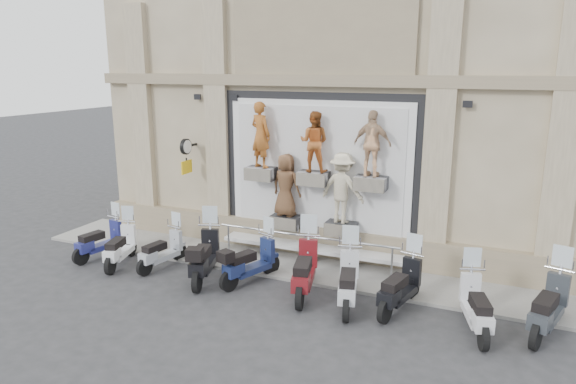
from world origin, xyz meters
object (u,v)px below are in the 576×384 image
Objects in this scene: scooter_e at (250,253)px; scooter_g at (348,271)px; scooter_d at (204,247)px; scooter_f at (305,259)px; scooter_a at (100,232)px; scooter_h at (401,276)px; guard_rail at (305,251)px; scooter_b at (120,239)px; scooter_j at (550,295)px; scooter_c at (162,243)px; clock_sign_bracket at (186,152)px; scooter_i at (477,296)px.

scooter_g is (2.57, -0.27, 0.06)m from scooter_e.
scooter_d is 2.61m from scooter_f.
scooter_a is 3.49m from scooter_d.
scooter_a is at bearing 164.73° from scooter_g.
scooter_a is 0.92× the size of scooter_h.
scooter_b is at bearing -159.32° from guard_rail.
guard_rail is 2.47× the size of scooter_g.
scooter_a is 0.98× the size of scooter_b.
scooter_j reaches higher than scooter_b.
scooter_f is (6.10, 0.02, 0.14)m from scooter_a.
scooter_h is at bearing -15.35° from scooter_d.
scooter_h reaches higher than scooter_a.
scooter_j reaches higher than scooter_c.
scooter_c is at bearing -157.81° from scooter_e.
scooter_a is at bearing 159.38° from scooter_d.
clock_sign_bracket is 0.50× the size of scooter_g.
clock_sign_bracket is 8.80m from scooter_i.
scooter_c is (2.05, 0.05, -0.03)m from scooter_a.
scooter_c is 0.88× the size of scooter_h.
clock_sign_bracket is at bearing 148.42° from scooter_i.
scooter_d is 1.03× the size of scooter_j.
scooter_i reaches higher than scooter_c.
scooter_d reaches higher than scooter_g.
scooter_a is at bearing -164.53° from guard_rail.
scooter_b is at bearing 163.39° from scooter_i.
scooter_j is at bearing -11.59° from scooter_f.
scooter_c is at bearing -156.84° from guard_rail.
guard_rail is 2.63× the size of scooter_i.
scooter_j is (11.20, 0.22, 0.11)m from scooter_a.
scooter_g is at bearing 7.36° from scooter_c.
scooter_f reaches higher than scooter_i.
scooter_f reaches higher than scooter_a.
scooter_i is at bearing 16.45° from scooter_e.
scooter_d reaches higher than guard_rail.
clock_sign_bracket is at bearing 177.45° from scooter_h.
scooter_d is at bearing 6.84° from scooter_a.
clock_sign_bracket is 7.24m from scooter_h.
scooter_j is (7.71, 0.37, -0.02)m from scooter_d.
scooter_f is at bearing 16.43° from scooter_e.
scooter_b is 5.21m from scooter_f.
scooter_i is at bearing -17.70° from scooter_f.
scooter_j is (9.59, -1.78, -1.96)m from clock_sign_bracket.
clock_sign_bracket reaches higher than scooter_e.
guard_rail is 5.73m from scooter_a.
scooter_i is at bearing -18.97° from scooter_d.
scooter_j is at bearing -14.40° from scooter_b.
scooter_i is at bearing -15.10° from clock_sign_bracket.
scooter_e is 0.93× the size of scooter_g.
scooter_g reaches higher than scooter_c.
scooter_d is 1.18m from scooter_e.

